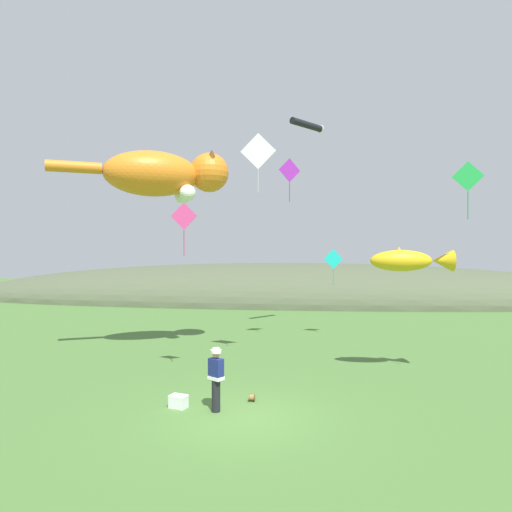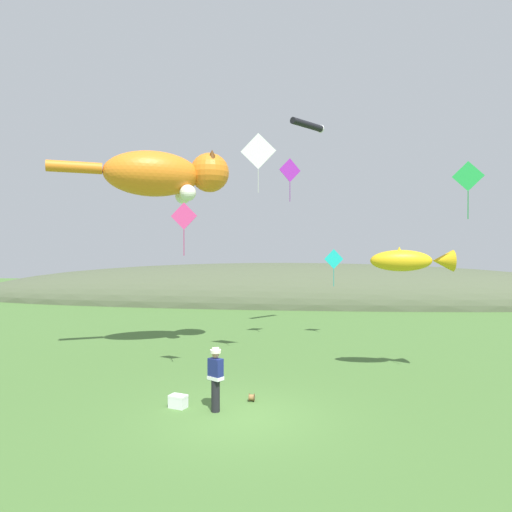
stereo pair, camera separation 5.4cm
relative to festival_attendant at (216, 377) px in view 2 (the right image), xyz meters
name	(u,v)px [view 2 (the right image)]	position (x,y,z in m)	size (l,w,h in m)	color
ground_plane	(239,417)	(0.70, -0.33, -0.95)	(120.00, 120.00, 0.00)	#477033
distant_hill_ridge	(288,301)	(0.70, 28.97, -0.95)	(62.23, 13.68, 6.94)	#4C563D
festival_attendant	(216,377)	(0.00, 0.00, 0.00)	(0.49, 0.45, 1.77)	black
kite_spool	(252,397)	(0.89, 0.98, -0.84)	(0.16, 0.23, 0.23)	olive
picnic_cooler	(178,401)	(-1.13, 0.19, -0.77)	(0.57, 0.46, 0.36)	white
kite_giant_cat	(165,175)	(-3.64, 6.78, 6.85)	(7.01, 4.01, 2.30)	orange
kite_fish_windsock	(410,260)	(6.16, 4.32, 3.19)	(2.89, 0.87, 0.89)	gold
kite_tube_streamer	(308,125)	(2.49, 12.21, 10.31)	(1.83, 2.09, 0.44)	black
kite_diamond_green	(468,177)	(7.66, 2.93, 5.90)	(0.94, 0.26, 1.87)	green
kite_diamond_violet	(290,171)	(1.69, 8.82, 7.28)	(0.97, 0.57, 2.01)	purple
kite_diamond_pink	(184,217)	(-1.73, 2.96, 4.71)	(0.94, 0.07, 1.84)	#E53F8C
kite_diamond_white	(258,152)	(0.64, 4.94, 7.34)	(1.38, 0.08, 2.28)	white
kite_diamond_teal	(334,259)	(3.85, 11.45, 3.11)	(0.99, 0.32, 1.93)	#19BFBF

